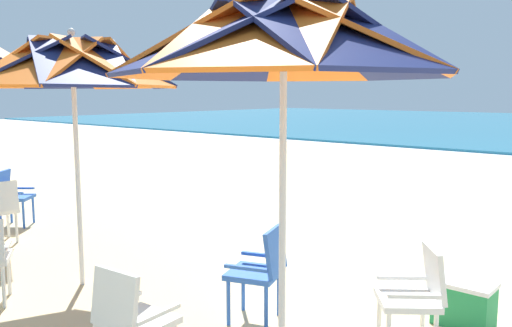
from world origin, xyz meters
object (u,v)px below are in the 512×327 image
beach_umbrella_0 (284,44)px  beach_umbrella_1 (73,66)px  plastic_chair_6 (12,194)px  plastic_chair_2 (131,318)px  plastic_chair_0 (261,268)px  plastic_chair_1 (416,293)px  cooler_box (464,303)px

beach_umbrella_0 → beach_umbrella_1: 2.76m
plastic_chair_6 → plastic_chair_2: bearing=-16.9°
plastic_chair_0 → plastic_chair_1: bearing=14.1°
plastic_chair_1 → plastic_chair_0: bearing=-165.9°
plastic_chair_2 → plastic_chair_6: bearing=163.1°
plastic_chair_0 → cooler_box: 1.81m
plastic_chair_0 → beach_umbrella_1: 2.80m
plastic_chair_0 → plastic_chair_2: (-0.01, -1.40, 0.00)m
plastic_chair_2 → plastic_chair_6: size_ratio=1.00×
plastic_chair_0 → plastic_chair_6: bearing=178.2°
beach_umbrella_0 → cooler_box: beach_umbrella_0 is taller
beach_umbrella_1 → cooler_box: beach_umbrella_1 is taller
plastic_chair_1 → cooler_box: plastic_chair_1 is taller
beach_umbrella_0 → plastic_chair_2: (-0.70, -0.81, -1.87)m
beach_umbrella_0 → plastic_chair_2: bearing=-130.9°
plastic_chair_1 → cooler_box: (0.11, 0.78, -0.30)m
plastic_chair_1 → plastic_chair_6: (-6.46, -0.16, 0.00)m
plastic_chair_2 → beach_umbrella_1: size_ratio=0.32×
beach_umbrella_0 → beach_umbrella_1: beach_umbrella_0 is taller
plastic_chair_0 → beach_umbrella_1: (-2.06, -0.53, 1.81)m
plastic_chair_1 → beach_umbrella_1: beach_umbrella_1 is taller
beach_umbrella_0 → plastic_chair_0: beach_umbrella_0 is taller
plastic_chair_2 → beach_umbrella_1: 2.87m
plastic_chair_0 → plastic_chair_1: size_ratio=1.00×
beach_umbrella_0 → plastic_chair_2: 2.15m
plastic_chair_1 → plastic_chair_2: 2.16m
plastic_chair_1 → beach_umbrella_1: size_ratio=0.32×
cooler_box → plastic_chair_2: bearing=-119.6°
plastic_chair_1 → plastic_chair_6: size_ratio=1.00×
plastic_chair_1 → plastic_chair_6: same height
beach_umbrella_0 → plastic_chair_6: size_ratio=3.17×
plastic_chair_0 → cooler_box: (1.41, 1.10, -0.30)m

